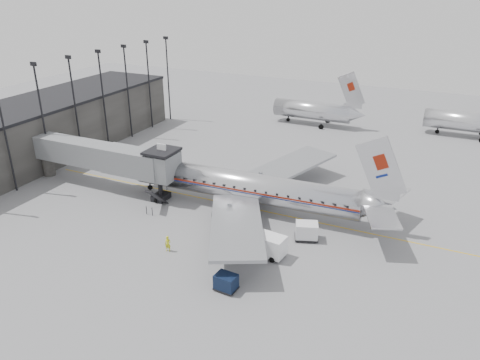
# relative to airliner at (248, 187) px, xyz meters

# --- Properties ---
(ground) EXTENTS (160.00, 160.00, 0.00)m
(ground) POSITION_rel_airliner_xyz_m (-1.34, -5.91, -2.74)
(ground) COLOR slate
(ground) RESTS_ON ground
(terminal) EXTENTS (12.00, 46.00, 8.00)m
(terminal) POSITION_rel_airliner_xyz_m (-35.34, 4.09, 1.26)
(terminal) COLOR #32302D
(terminal) RESTS_ON ground
(apron_line) EXTENTS (60.00, 0.15, 0.01)m
(apron_line) POSITION_rel_airliner_xyz_m (1.66, 0.09, -2.73)
(apron_line) COLOR gold
(apron_line) RESTS_ON ground
(jet_bridge) EXTENTS (21.00, 6.20, 7.10)m
(jet_bridge) POSITION_rel_airliner_xyz_m (-18.00, -2.24, 1.44)
(jet_bridge) COLOR slate
(jet_bridge) RESTS_ON ground
(floodlight_masts) EXTENTS (0.90, 42.25, 15.25)m
(floodlight_masts) POSITION_rel_airliner_xyz_m (-28.84, 7.09, 5.63)
(floodlight_masts) COLOR black
(floodlight_masts) RESTS_ON ground
(distant_aircraft_near) EXTENTS (16.39, 3.20, 10.26)m
(distant_aircraft_near) POSITION_rel_airliner_xyz_m (-3.13, 36.09, -0.00)
(distant_aircraft_near) COLOR silver
(distant_aircraft_near) RESTS_ON ground
(distant_aircraft_mid) EXTENTS (16.39, 3.20, 10.26)m
(distant_aircraft_mid) POSITION_rel_airliner_xyz_m (22.87, 40.09, -0.00)
(distant_aircraft_mid) COLOR silver
(distant_aircraft_mid) RESTS_ON ground
(airliner) EXTENTS (34.42, 31.86, 10.88)m
(airliner) POSITION_rel_airliner_xyz_m (0.00, 0.00, 0.00)
(airliner) COLOR silver
(airliner) RESTS_ON ground
(service_van) EXTENTS (4.91, 2.37, 2.23)m
(service_van) POSITION_rel_airliner_xyz_m (5.31, -8.40, -1.57)
(service_van) COLOR white
(service_van) RESTS_ON ground
(baggage_cart_navy) EXTENTS (2.04, 1.62, 1.52)m
(baggage_cart_navy) POSITION_rel_airliner_xyz_m (4.66, -15.10, -1.93)
(baggage_cart_navy) COLOR black
(baggage_cart_navy) RESTS_ON ground
(baggage_cart_white) EXTENTS (2.83, 2.49, 1.86)m
(baggage_cart_white) POSITION_rel_airliner_xyz_m (8.38, -3.91, -1.75)
(baggage_cart_white) COLOR white
(baggage_cart_white) RESTS_ON ground
(ramp_worker) EXTENTS (0.67, 0.50, 1.66)m
(ramp_worker) POSITION_rel_airliner_xyz_m (-3.37, -11.91, -1.91)
(ramp_worker) COLOR gold
(ramp_worker) RESTS_ON ground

